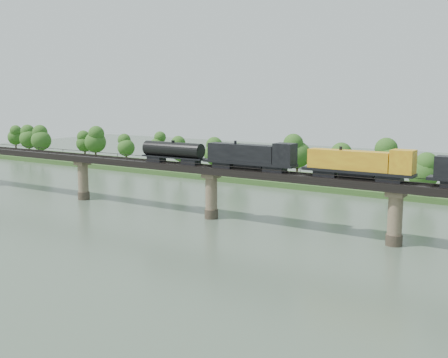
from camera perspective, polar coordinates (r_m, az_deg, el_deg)
The scene contains 6 objects.
ground at distance 100.77m, azimuth -11.11°, elevation -7.09°, with size 400.00×400.00×0.00m, color #3A4A3B.
far_bank at distance 170.40m, azimuth 9.28°, elevation -0.27°, with size 300.00×24.00×1.60m, color #294A1D.
bridge at distance 122.13m, azimuth -1.30°, elevation -1.51°, with size 236.00×30.00×11.50m.
bridge_superstructure at distance 121.16m, azimuth -1.31°, elevation 1.44°, with size 220.00×4.90×0.75m.
far_treeline at distance 168.84m, azimuth 6.18°, elevation 2.46°, with size 289.06×17.54×13.60m.
freight_train at distance 108.65m, azimuth 9.65°, elevation 1.79°, with size 85.06×3.31×5.85m.
Camera 1 is at (68.37, -68.82, 27.28)m, focal length 45.00 mm.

